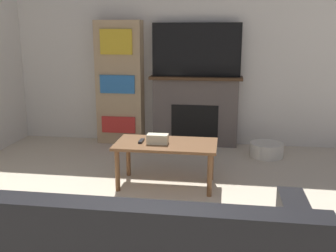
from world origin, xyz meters
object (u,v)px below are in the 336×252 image
Objects in this scene: fireplace at (195,111)px; storage_basket at (267,150)px; tv at (196,50)px; bookshelf at (120,83)px; coffee_table at (166,148)px.

fireplace reaches higher than storage_basket.
bookshelf is at bearing -179.85° from tv.
storage_basket is at bearing -23.98° from fireplace.
tv reaches higher than coffee_table.
tv is (-0.00, -0.02, 0.87)m from fireplace.
fireplace is 1.18m from bookshelf.
fireplace is 1.65m from coffee_table.
storage_basket is at bearing -23.02° from tv.
storage_basket is (0.99, -0.44, -0.41)m from fireplace.
fireplace is at bearing 156.02° from storage_basket.
bookshelf is at bearing -178.83° from fireplace.
fireplace is 0.87m from tv.
fireplace is 0.74× the size of bookshelf.
fireplace is 1.06× the size of tv.
storage_basket is (2.10, -0.42, -0.80)m from bookshelf.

